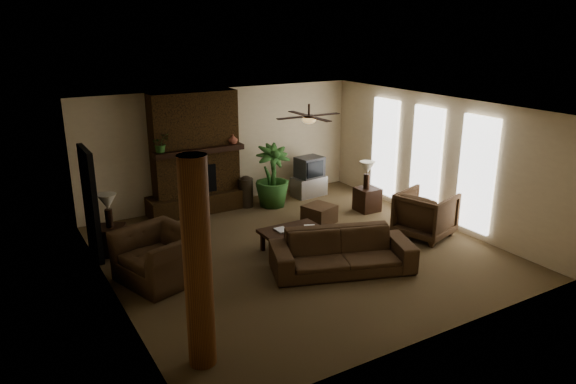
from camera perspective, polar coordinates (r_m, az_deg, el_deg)
room_shell at (r=9.96m, az=1.17°, el=1.04°), size 7.00×7.00×7.00m
fireplace at (r=12.49m, az=-9.81°, el=3.07°), size 2.40×0.70×2.80m
windows at (r=12.22m, az=14.58°, el=3.37°), size 0.08×3.65×2.35m
log_column at (r=6.72m, az=-9.66°, el=-7.73°), size 0.36×0.36×2.80m
doorway at (r=10.54m, az=-20.41°, el=-1.16°), size 0.10×1.00×2.10m
ceiling_fan at (r=10.16m, az=2.25°, el=7.91°), size 1.35×1.35×0.37m
sofa at (r=9.52m, az=5.85°, el=-5.69°), size 2.61×1.53×0.98m
armchair_left at (r=9.37m, az=-13.63°, el=-5.87°), size 1.24×1.55×1.18m
armchair_right at (r=11.33m, az=14.54°, el=-2.11°), size 1.21×1.26×1.05m
coffee_table at (r=10.37m, az=0.36°, el=-4.30°), size 1.20×0.70×0.43m
ottoman at (r=11.83m, az=3.38°, el=-2.37°), size 0.75×0.75×0.40m
tv_stand at (r=13.66m, az=2.25°, el=0.64°), size 0.89×0.58×0.50m
tv at (r=13.51m, az=2.33°, el=2.69°), size 0.71×0.61×0.52m
floor_vase at (r=12.82m, az=-4.53°, el=0.29°), size 0.34×0.34×0.77m
floor_plant at (r=12.83m, az=-1.67°, el=0.31°), size 0.97×1.57×0.84m
side_table_left at (r=10.78m, az=-18.38°, el=-4.92°), size 0.66×0.66×0.55m
lamp_left at (r=10.54m, az=-18.77°, el=-1.26°), size 0.40×0.40×0.65m
side_table_right at (r=12.69m, az=8.48°, el=-0.78°), size 0.51×0.51×0.55m
lamp_right at (r=12.45m, az=8.47°, el=2.36°), size 0.37×0.37×0.65m
mantel_plant at (r=11.89m, az=-13.52°, el=4.91°), size 0.44×0.47×0.33m
mantel_vase at (r=12.48m, az=-5.92°, el=5.65°), size 0.23×0.24×0.22m
book_a at (r=10.17m, az=-1.23°, el=-3.52°), size 0.22×0.03×0.29m
book_b at (r=10.34m, az=1.82°, el=-3.16°), size 0.20×0.11×0.29m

